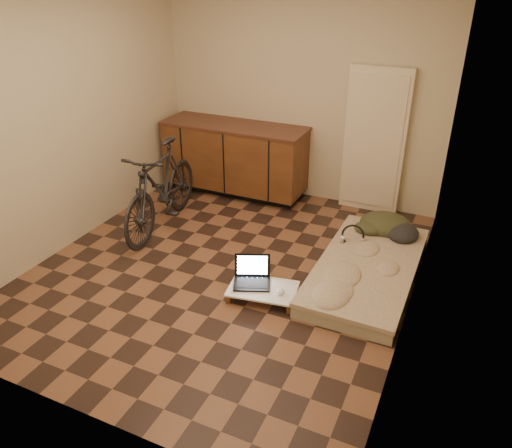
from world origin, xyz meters
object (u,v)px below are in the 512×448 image
at_px(bicycle, 161,184).
at_px(laptop, 252,277).
at_px(lap_desk, 263,289).
at_px(futon, 367,269).

bearing_deg(bicycle, laptop, -33.54).
distance_m(bicycle, lap_desk, 1.81).
relative_size(lap_desk, laptop, 1.60).
bearing_deg(laptop, lap_desk, -45.00).
distance_m(futon, lap_desk, 1.06).
bearing_deg(futon, laptop, -142.77).
relative_size(futon, lap_desk, 2.78).
height_order(futon, lap_desk, futon).
height_order(bicycle, laptop, bicycle).
height_order(bicycle, futon, bicycle).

